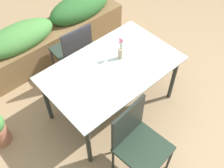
{
  "coord_description": "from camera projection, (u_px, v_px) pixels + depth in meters",
  "views": [
    {
      "loc": [
        -1.44,
        -1.51,
        2.97
      ],
      "look_at": [
        -0.01,
        0.07,
        0.47
      ],
      "focal_mm": 42.45,
      "sensor_mm": 36.0,
      "label": 1
    }
  ],
  "objects": [
    {
      "name": "ground_plane",
      "position": [
        116.0,
        109.0,
        3.61
      ],
      "size": [
        12.0,
        12.0,
        0.0
      ],
      "primitive_type": "plane",
      "color": "#9E7F5B"
    },
    {
      "name": "dining_table",
      "position": [
        112.0,
        71.0,
        3.11
      ],
      "size": [
        1.59,
        0.98,
        0.77
      ],
      "color": "silver",
      "rests_on": "ground"
    },
    {
      "name": "chair_near_left",
      "position": [
        137.0,
        140.0,
        2.68
      ],
      "size": [
        0.52,
        0.52,
        0.99
      ],
      "rotation": [
        0.0,
        0.0,
        3.23
      ],
      "color": "#203124",
      "rests_on": "ground"
    },
    {
      "name": "chair_far_side",
      "position": [
        73.0,
        50.0,
        3.63
      ],
      "size": [
        0.49,
        0.49,
        0.93
      ],
      "rotation": [
        0.0,
        0.0,
        -0.07
      ],
      "color": "#2A352C",
      "rests_on": "ground"
    },
    {
      "name": "flower_vase",
      "position": [
        121.0,
        49.0,
        3.05
      ],
      "size": [
        0.06,
        0.06,
        0.3
      ],
      "color": "tan",
      "rests_on": "dining_table"
    },
    {
      "name": "planter_box",
      "position": [
        54.0,
        33.0,
        4.1
      ],
      "size": [
        2.41,
        0.53,
        0.8
      ],
      "color": "brown",
      "rests_on": "ground"
    }
  ]
}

